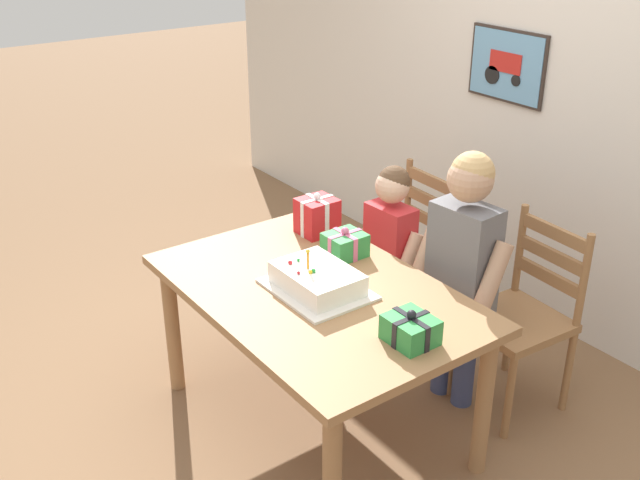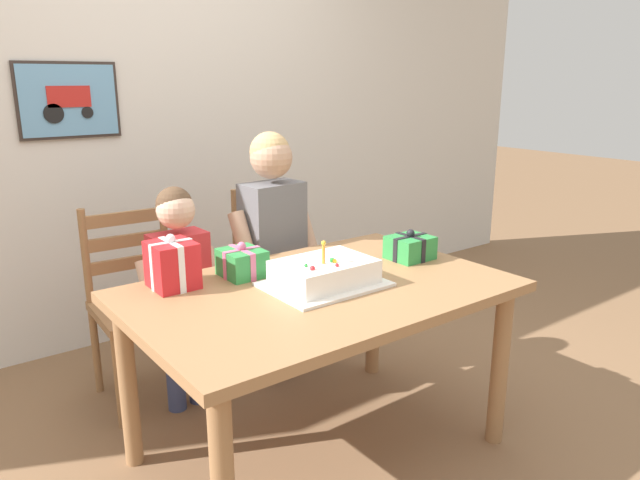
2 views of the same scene
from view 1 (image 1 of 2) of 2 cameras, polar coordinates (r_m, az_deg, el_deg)
name	(u,v)px [view 1 (image 1 of 2)]	position (r m, az deg, el deg)	size (l,w,h in m)	color
ground_plane	(316,424)	(3.57, -0.30, -13.89)	(20.00, 20.00, 0.00)	#846042
back_wall	(578,96)	(4.06, 19.06, 10.38)	(6.40, 0.11, 2.60)	silver
dining_table	(316,307)	(3.21, -0.33, -5.14)	(1.44, 0.94, 0.72)	#9E7047
birthday_cake	(317,280)	(3.12, -0.22, -3.09)	(0.44, 0.34, 0.19)	white
gift_box_red_large	(317,216)	(3.62, -0.22, 1.85)	(0.17, 0.18, 0.21)	red
gift_box_beside_cake	(345,245)	(3.41, 1.91, -0.35)	(0.16, 0.18, 0.15)	#2D8E42
gift_box_corner_small	(411,330)	(2.81, 6.93, -6.80)	(0.19, 0.17, 0.14)	#2D8E42
chair_left	(407,254)	(4.05, 6.65, -1.04)	(0.44, 0.44, 0.92)	#996B42
chair_right	(522,315)	(3.58, 15.15, -5.58)	(0.45, 0.45, 0.92)	#996B42
child_older	(463,257)	(3.39, 10.87, -1.28)	(0.46, 0.27, 1.25)	#38426B
child_younger	(390,244)	(3.76, 5.33, -0.29)	(0.38, 0.22, 1.04)	#38426B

